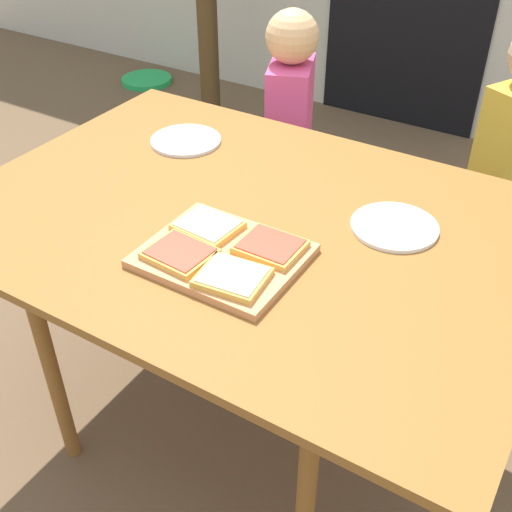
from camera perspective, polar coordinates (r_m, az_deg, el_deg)
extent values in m
plane|color=brown|center=(2.01, -0.57, -14.38)|extent=(16.00, 16.00, 0.00)
cube|color=brown|center=(1.51, -0.74, 3.30)|extent=(1.40, 1.00, 0.02)
cylinder|color=brown|center=(1.74, -18.09, -9.39)|extent=(0.04, 0.04, 0.72)
cylinder|color=brown|center=(1.42, 4.50, -21.33)|extent=(0.04, 0.04, 0.72)
cylinder|color=brown|center=(2.15, -3.81, 2.56)|extent=(0.04, 0.04, 0.72)
cylinder|color=brown|center=(1.90, 15.11, -4.13)|extent=(0.04, 0.04, 0.72)
cube|color=tan|center=(1.36, -3.02, 0.03)|extent=(0.33, 0.27, 0.02)
cube|color=gold|center=(1.28, -2.14, -1.95)|extent=(0.15, 0.13, 0.01)
cube|color=beige|center=(1.27, -2.14, -1.64)|extent=(0.13, 0.12, 0.00)
cube|color=gold|center=(1.35, -6.89, 0.19)|extent=(0.14, 0.12, 0.01)
cube|color=#CC442D|center=(1.34, -6.91, 0.48)|extent=(0.13, 0.11, 0.00)
cube|color=gold|center=(1.36, 1.31, 0.85)|extent=(0.14, 0.11, 0.01)
cube|color=#CC442D|center=(1.35, 1.32, 1.14)|extent=(0.12, 0.10, 0.00)
cube|color=gold|center=(1.43, -4.37, 2.71)|extent=(0.14, 0.13, 0.01)
cube|color=beige|center=(1.42, -4.39, 3.00)|extent=(0.13, 0.11, 0.00)
cylinder|color=white|center=(1.49, 12.40, 2.61)|extent=(0.20, 0.20, 0.01)
cylinder|color=silver|center=(1.86, -6.36, 10.33)|extent=(0.20, 0.20, 0.01)
cylinder|color=#3A3551|center=(2.51, 2.95, 4.59)|extent=(0.09, 0.09, 0.47)
cylinder|color=#3A3551|center=(2.39, 2.52, 2.84)|extent=(0.09, 0.09, 0.47)
cube|color=#E54C8C|center=(2.25, 3.05, 12.66)|extent=(0.22, 0.27, 0.36)
sphere|color=#E6B379|center=(2.15, 3.29, 19.18)|extent=(0.17, 0.17, 0.17)
cylinder|color=#223135|center=(2.41, 21.13, 0.17)|extent=(0.09, 0.09, 0.46)
cylinder|color=#223135|center=(2.31, 18.89, -0.90)|extent=(0.09, 0.09, 0.46)
cylinder|color=green|center=(4.37, -9.85, 15.38)|extent=(0.33, 0.33, 0.03)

